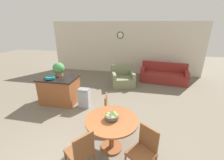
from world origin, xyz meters
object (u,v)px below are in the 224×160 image
(teal_bowl, at_px, (50,78))
(armchair, at_px, (123,79))
(dining_chair_far_side, at_px, (111,109))
(couch, at_px, (163,75))
(dining_table, at_px, (112,126))
(dining_chair_near_left, at_px, (81,151))
(potted_plant, at_px, (59,69))
(kitchen_island, at_px, (60,90))
(dining_chair_near_right, at_px, (144,149))
(fruit_bowl, at_px, (112,116))
(trash_bin, at_px, (84,98))

(teal_bowl, relative_size, armchair, 0.25)
(dining_chair_far_side, relative_size, couch, 0.42)
(dining_table, bearing_deg, teal_bowl, 147.26)
(dining_chair_near_left, xyz_separation_m, teal_bowl, (-1.92, 2.17, 0.46))
(dining_chair_far_side, height_order, potted_plant, potted_plant)
(couch, bearing_deg, kitchen_island, -136.50)
(dining_chair_near_left, height_order, armchair, dining_chair_near_left)
(dining_chair_near_left, distance_m, dining_chair_near_right, 1.11)
(teal_bowl, bearing_deg, dining_chair_near_right, -32.39)
(dining_chair_near_right, xyz_separation_m, fruit_bowl, (-0.67, 0.41, 0.32))
(potted_plant, relative_size, armchair, 0.39)
(fruit_bowl, height_order, couch, fruit_bowl)
(couch, xyz_separation_m, armchair, (-1.83, -0.83, 0.00))
(dining_chair_near_left, distance_m, dining_chair_far_side, 1.45)
(dining_chair_far_side, bearing_deg, teal_bowl, -117.43)
(dining_table, distance_m, armchair, 3.70)
(dining_chair_far_side, xyz_separation_m, potted_plant, (-2.03, 1.11, 0.65))
(kitchen_island, distance_m, trash_bin, 0.97)
(potted_plant, bearing_deg, couch, 34.86)
(dining_chair_near_left, bearing_deg, armchair, 34.63)
(dining_chair_near_left, distance_m, armchair, 4.36)
(dining_chair_near_left, height_order, kitchen_island, kitchen_island)
(kitchen_island, bearing_deg, dining_chair_near_right, -36.45)
(teal_bowl, height_order, couch, teal_bowl)
(fruit_bowl, distance_m, potted_plant, 2.93)
(teal_bowl, bearing_deg, potted_plant, 73.96)
(couch, bearing_deg, armchair, -149.00)
(dining_chair_far_side, distance_m, armchair, 2.93)
(armchair, bearing_deg, teal_bowl, -151.47)
(dining_chair_near_right, height_order, kitchen_island, kitchen_island)
(armchair, bearing_deg, dining_chair_near_left, -109.92)
(fruit_bowl, bearing_deg, armchair, 94.11)
(dining_chair_near_left, xyz_separation_m, kitchen_island, (-1.77, 2.37, -0.05))
(potted_plant, bearing_deg, trash_bin, -17.91)
(dining_chair_near_right, bearing_deg, fruit_bowl, 5.29)
(dining_table, height_order, trash_bin, dining_table)
(kitchen_island, distance_m, couch, 4.68)
(fruit_bowl, relative_size, armchair, 0.24)
(dining_chair_near_right, height_order, armchair, dining_chair_near_right)
(dining_chair_near_right, distance_m, dining_chair_far_side, 1.45)
(kitchen_island, relative_size, armchair, 1.04)
(fruit_bowl, xyz_separation_m, potted_plant, (-2.22, 1.87, 0.33))
(dining_chair_near_left, xyz_separation_m, armchair, (0.14, 4.36, -0.21))
(teal_bowl, bearing_deg, dining_table, -32.74)
(fruit_bowl, xyz_separation_m, kitchen_island, (-2.18, 1.70, -0.37))
(dining_chair_far_side, distance_m, potted_plant, 2.41)
(fruit_bowl, relative_size, teal_bowl, 0.95)
(dining_chair_near_left, bearing_deg, teal_bowl, 78.03)
(dining_chair_near_right, bearing_deg, couch, -63.75)
(couch, height_order, armchair, armchair)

